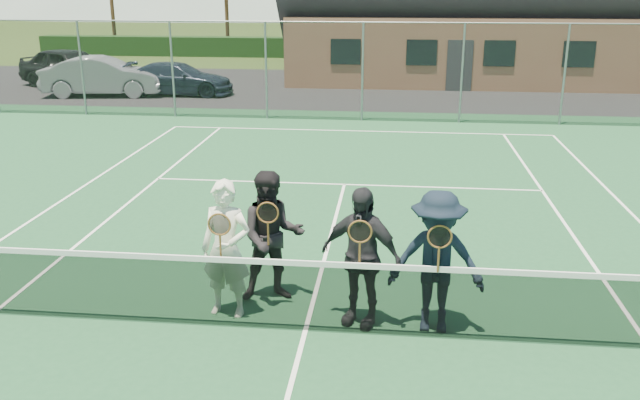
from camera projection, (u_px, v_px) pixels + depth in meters
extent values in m
plane|color=#2F4518|center=(370.00, 90.00, 27.33)|extent=(220.00, 220.00, 0.00)
cube|color=#1C4C2B|center=(305.00, 332.00, 8.41)|extent=(30.00, 30.00, 0.02)
cube|color=black|center=(272.00, 88.00, 27.74)|extent=(40.00, 12.00, 0.01)
cube|color=black|center=(379.00, 48.00, 38.51)|extent=(40.00, 1.20, 1.10)
imported|color=black|center=(71.00, 67.00, 27.77)|extent=(5.07, 3.60, 1.60)
imported|color=#92949A|center=(103.00, 77.00, 25.61)|extent=(4.65, 2.18, 1.47)
imported|color=#1A2335|center=(178.00, 79.00, 25.92)|extent=(4.22, 1.72, 1.23)
cube|color=white|center=(359.00, 131.00, 19.64)|extent=(10.97, 0.06, 0.01)
cube|color=white|center=(344.00, 184.00, 14.46)|extent=(8.23, 0.06, 0.01)
cube|color=white|center=(305.00, 331.00, 8.40)|extent=(0.06, 12.80, 0.01)
cube|color=black|center=(305.00, 297.00, 8.26)|extent=(11.60, 0.02, 0.88)
cube|color=white|center=(305.00, 263.00, 8.13)|extent=(11.60, 0.03, 0.07)
cylinder|color=slate|center=(82.00, 69.00, 21.66)|extent=(0.07, 0.07, 3.00)
cylinder|color=slate|center=(173.00, 70.00, 21.35)|extent=(0.07, 0.07, 3.00)
cylinder|color=slate|center=(266.00, 71.00, 21.03)|extent=(0.07, 0.07, 3.00)
cylinder|color=slate|center=(363.00, 73.00, 20.72)|extent=(0.07, 0.07, 3.00)
cylinder|color=slate|center=(462.00, 74.00, 20.40)|extent=(0.07, 0.07, 3.00)
cylinder|color=slate|center=(564.00, 76.00, 20.09)|extent=(0.07, 0.07, 3.00)
cube|color=black|center=(363.00, 73.00, 20.72)|extent=(30.00, 0.03, 3.00)
cylinder|color=slate|center=(363.00, 22.00, 20.26)|extent=(30.00, 0.04, 0.04)
cube|color=#9E6B4C|center=(464.00, 46.00, 30.26)|extent=(15.00, 8.00, 2.80)
cube|color=#2D2D33|center=(459.00, 66.00, 26.64)|extent=(1.00, 0.06, 2.00)
cube|color=black|center=(346.00, 52.00, 26.95)|extent=(1.20, 0.06, 1.00)
cube|color=black|center=(422.00, 52.00, 26.64)|extent=(1.20, 0.06, 1.00)
cube|color=black|center=(499.00, 53.00, 26.32)|extent=(1.20, 0.06, 1.00)
cube|color=black|center=(579.00, 54.00, 26.01)|extent=(1.20, 0.06, 1.00)
cylinder|color=#3C2616|center=(113.00, 21.00, 40.71)|extent=(0.22, 0.22, 3.85)
cylinder|color=#3A2415|center=(227.00, 21.00, 39.97)|extent=(0.22, 0.22, 3.85)
cylinder|color=#382314|center=(415.00, 23.00, 38.82)|extent=(0.22, 0.22, 3.85)
cylinder|color=#382014|center=(595.00, 24.00, 37.78)|extent=(0.22, 0.22, 3.85)
imported|color=white|center=(226.00, 249.00, 8.59)|extent=(0.71, 0.52, 1.80)
torus|color=brown|center=(219.00, 224.00, 8.20)|extent=(0.29, 0.02, 0.29)
cylinder|color=black|center=(219.00, 224.00, 8.20)|extent=(0.25, 0.00, 0.25)
cylinder|color=brown|center=(220.00, 246.00, 8.28)|extent=(0.03, 0.03, 0.32)
imported|color=black|center=(272.00, 237.00, 9.00)|extent=(1.01, 0.87, 1.80)
torus|color=brown|center=(268.00, 213.00, 8.62)|extent=(0.29, 0.02, 0.29)
cylinder|color=black|center=(268.00, 213.00, 8.62)|extent=(0.25, 0.00, 0.25)
cylinder|color=brown|center=(268.00, 233.00, 8.70)|extent=(0.03, 0.03, 0.32)
imported|color=#222226|center=(361.00, 257.00, 8.35)|extent=(1.14, 0.79, 1.80)
torus|color=brown|center=(360.00, 232.00, 7.96)|extent=(0.29, 0.02, 0.29)
cylinder|color=black|center=(360.00, 232.00, 7.96)|extent=(0.25, 0.00, 0.25)
cylinder|color=brown|center=(360.00, 254.00, 8.05)|extent=(0.03, 0.03, 0.32)
imported|color=black|center=(437.00, 262.00, 8.19)|extent=(1.20, 0.74, 1.80)
torus|color=brown|center=(440.00, 237.00, 7.80)|extent=(0.29, 0.02, 0.29)
cylinder|color=black|center=(440.00, 237.00, 7.80)|extent=(0.25, 0.00, 0.25)
cylinder|color=brown|center=(438.00, 259.00, 7.89)|extent=(0.03, 0.03, 0.32)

